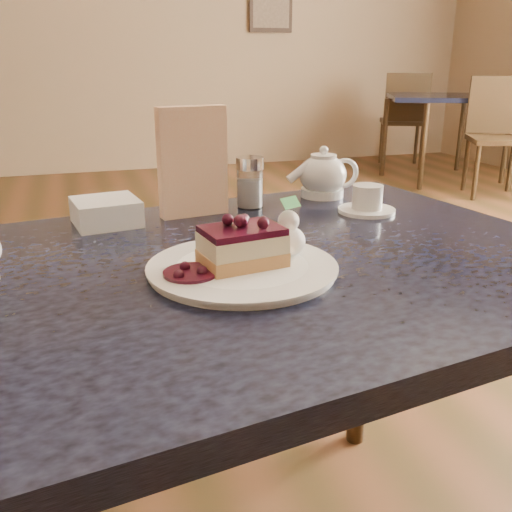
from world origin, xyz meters
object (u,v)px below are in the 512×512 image
object	(u,v)px
cheesecake_slice	(242,246)
tea_set	(331,181)
dessert_plate	(242,268)
bg_table_far_right	(440,172)
main_table	(230,307)

from	to	relation	value
cheesecake_slice	tea_set	xyz separation A→B (m)	(0.33, 0.40, 0.00)
dessert_plate	tea_set	size ratio (longest dim) A/B	1.03
tea_set	cheesecake_slice	bearing A→B (deg)	-130.02
cheesecake_slice	tea_set	world-z (taller)	tea_set
cheesecake_slice	bg_table_far_right	xyz separation A→B (m)	(3.04, 3.73, -0.74)
dessert_plate	bg_table_far_right	xyz separation A→B (m)	(3.04, 3.73, -0.70)
dessert_plate	cheesecake_slice	distance (m)	0.04
dessert_plate	main_table	bearing A→B (deg)	98.52
tea_set	bg_table_far_right	bearing A→B (deg)	50.92
dessert_plate	tea_set	bearing A→B (deg)	49.98
main_table	dessert_plate	world-z (taller)	dessert_plate
main_table	cheesecake_slice	bearing A→B (deg)	-90.00
main_table	tea_set	distance (m)	0.50
cheesecake_slice	tea_set	bearing A→B (deg)	41.46
main_table	tea_set	size ratio (longest dim) A/B	4.74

